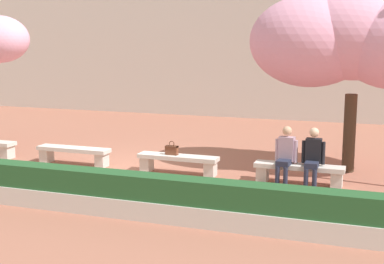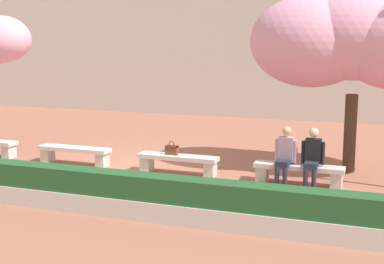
{
  "view_description": "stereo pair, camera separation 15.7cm",
  "coord_description": "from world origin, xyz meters",
  "px_view_note": "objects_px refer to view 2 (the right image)",
  "views": [
    {
      "loc": [
        5.93,
        -11.69,
        3.18
      ],
      "look_at": [
        1.73,
        0.2,
        1.0
      ],
      "focal_mm": 50.0,
      "sensor_mm": 36.0,
      "label": 1
    },
    {
      "loc": [
        6.08,
        -11.63,
        3.18
      ],
      "look_at": [
        1.73,
        0.2,
        1.0
      ],
      "focal_mm": 50.0,
      "sensor_mm": 36.0,
      "label": 2
    }
  ],
  "objects_px": {
    "person_seated_left": "(285,153)",
    "cherry_tree_main": "(354,40)",
    "person_seated_right": "(312,155)",
    "stone_bench_near_east": "(299,171)",
    "handbag": "(172,149)",
    "stone_bench_near_west": "(74,152)",
    "stone_bench_center": "(178,161)"
  },
  "relations": [
    {
      "from": "person_seated_right",
      "to": "handbag",
      "type": "height_order",
      "value": "person_seated_right"
    },
    {
      "from": "person_seated_left",
      "to": "person_seated_right",
      "type": "bearing_deg",
      "value": -0.02
    },
    {
      "from": "stone_bench_near_east",
      "to": "person_seated_left",
      "type": "bearing_deg",
      "value": -169.97
    },
    {
      "from": "person_seated_left",
      "to": "cherry_tree_main",
      "type": "distance_m",
      "value": 3.21
    },
    {
      "from": "stone_bench_near_west",
      "to": "stone_bench_near_east",
      "type": "distance_m",
      "value": 5.77
    },
    {
      "from": "person_seated_left",
      "to": "person_seated_right",
      "type": "relative_size",
      "value": 1.0
    },
    {
      "from": "person_seated_right",
      "to": "stone_bench_near_east",
      "type": "bearing_deg",
      "value": 169.72
    },
    {
      "from": "stone_bench_near_west",
      "to": "handbag",
      "type": "distance_m",
      "value": 2.74
    },
    {
      "from": "stone_bench_near_west",
      "to": "person_seated_left",
      "type": "distance_m",
      "value": 5.48
    },
    {
      "from": "person_seated_left",
      "to": "handbag",
      "type": "xyz_separation_m",
      "value": [
        -2.74,
        0.06,
        -0.12
      ]
    },
    {
      "from": "person_seated_right",
      "to": "cherry_tree_main",
      "type": "relative_size",
      "value": 0.26
    },
    {
      "from": "person_seated_left",
      "to": "cherry_tree_main",
      "type": "height_order",
      "value": "cherry_tree_main"
    },
    {
      "from": "person_seated_right",
      "to": "handbag",
      "type": "distance_m",
      "value": 3.34
    },
    {
      "from": "stone_bench_center",
      "to": "person_seated_left",
      "type": "height_order",
      "value": "person_seated_left"
    },
    {
      "from": "stone_bench_center",
      "to": "stone_bench_near_east",
      "type": "bearing_deg",
      "value": 0.0
    },
    {
      "from": "stone_bench_near_east",
      "to": "person_seated_left",
      "type": "height_order",
      "value": "person_seated_left"
    },
    {
      "from": "handbag",
      "to": "cherry_tree_main",
      "type": "distance_m",
      "value": 5.01
    },
    {
      "from": "handbag",
      "to": "stone_bench_center",
      "type": "bearing_deg",
      "value": -3.61
    },
    {
      "from": "cherry_tree_main",
      "to": "stone_bench_center",
      "type": "bearing_deg",
      "value": -157.91
    },
    {
      "from": "stone_bench_near_west",
      "to": "stone_bench_center",
      "type": "height_order",
      "value": "same"
    },
    {
      "from": "stone_bench_center",
      "to": "person_seated_left",
      "type": "bearing_deg",
      "value": -1.18
    },
    {
      "from": "cherry_tree_main",
      "to": "stone_bench_near_east",
      "type": "bearing_deg",
      "value": -121.43
    },
    {
      "from": "stone_bench_near_east",
      "to": "person_seated_left",
      "type": "xyz_separation_m",
      "value": [
        -0.3,
        -0.05,
        0.39
      ]
    },
    {
      "from": "person_seated_left",
      "to": "cherry_tree_main",
      "type": "relative_size",
      "value": 0.26
    },
    {
      "from": "stone_bench_center",
      "to": "cherry_tree_main",
      "type": "distance_m",
      "value": 5.03
    },
    {
      "from": "stone_bench_center",
      "to": "person_seated_left",
      "type": "xyz_separation_m",
      "value": [
        2.58,
        -0.05,
        0.39
      ]
    },
    {
      "from": "stone_bench_near_west",
      "to": "person_seated_left",
      "type": "xyz_separation_m",
      "value": [
        5.47,
        -0.05,
        0.39
      ]
    },
    {
      "from": "stone_bench_near_west",
      "to": "stone_bench_center",
      "type": "bearing_deg",
      "value": 0.0
    },
    {
      "from": "stone_bench_near_west",
      "to": "stone_bench_center",
      "type": "distance_m",
      "value": 2.88
    },
    {
      "from": "stone_bench_center",
      "to": "cherry_tree_main",
      "type": "bearing_deg",
      "value": 22.09
    },
    {
      "from": "stone_bench_near_west",
      "to": "person_seated_right",
      "type": "bearing_deg",
      "value": -0.51
    },
    {
      "from": "stone_bench_near_east",
      "to": "stone_bench_center",
      "type": "bearing_deg",
      "value": 180.0
    }
  ]
}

